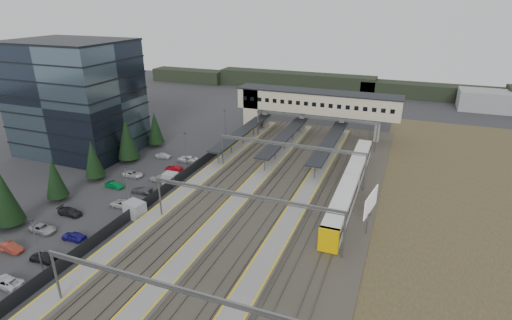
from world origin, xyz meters
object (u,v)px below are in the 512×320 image
at_px(train, 351,184).
at_px(billboard, 371,203).
at_px(relay_cabin_near, 135,210).
at_px(office_building, 76,98).
at_px(relay_cabin_far, 170,179).
at_px(footbridge, 306,103).

bearing_deg(train, billboard, -65.63).
bearing_deg(relay_cabin_near, train, 33.54).
relative_size(office_building, billboard, 3.78).
bearing_deg(office_building, train, -0.53).
bearing_deg(billboard, office_building, 171.13).
xyz_separation_m(relay_cabin_far, footbridge, (15.45, 38.44, 6.79)).
xyz_separation_m(relay_cabin_far, billboard, (36.05, -1.59, 2.66)).
relative_size(office_building, relay_cabin_near, 6.91).
xyz_separation_m(relay_cabin_near, billboard, (34.73, 10.70, 2.51)).
xyz_separation_m(relay_cabin_near, relay_cabin_far, (-1.32, 12.29, -0.15)).
height_order(office_building, train, office_building).
relative_size(office_building, relay_cabin_far, 9.37).
distance_m(office_building, relay_cabin_far, 31.49).
distance_m(relay_cabin_near, train, 36.52).
bearing_deg(relay_cabin_near, footbridge, 74.43).
bearing_deg(footbridge, train, -61.93).
xyz_separation_m(relay_cabin_near, footbridge, (14.14, 50.73, 6.64)).
xyz_separation_m(office_building, relay_cabin_near, (29.56, -20.74, -10.90)).
bearing_deg(footbridge, relay_cabin_near, -105.57).
distance_m(relay_cabin_far, billboard, 36.18).
relative_size(relay_cabin_far, train, 0.07).
bearing_deg(train, footbridge, 118.07).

